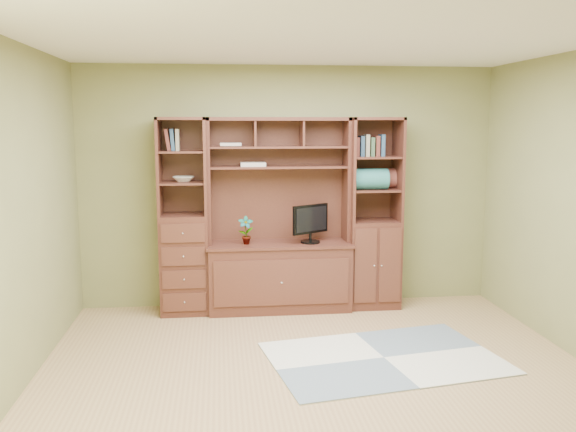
{
  "coord_description": "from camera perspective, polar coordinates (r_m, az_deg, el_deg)",
  "views": [
    {
      "loc": [
        -0.76,
        -4.58,
        2.0
      ],
      "look_at": [
        -0.1,
        1.2,
        1.1
      ],
      "focal_mm": 38.0,
      "sensor_mm": 36.0,
      "label": 1
    }
  ],
  "objects": [
    {
      "name": "orchid",
      "position": [
        6.39,
        -3.97,
        -1.34
      ],
      "size": [
        0.16,
        0.11,
        0.3
      ],
      "primitive_type": "imported",
      "color": "#9A4134",
      "rests_on": "center_hutch"
    },
    {
      "name": "room",
      "position": [
        4.7,
        2.9,
        0.22
      ],
      "size": [
        4.6,
        4.1,
        2.64
      ],
      "color": "tan",
      "rests_on": "ground"
    },
    {
      "name": "magazines",
      "position": [
        6.43,
        -3.3,
        4.86
      ],
      "size": [
        0.26,
        0.19,
        0.04
      ],
      "primitive_type": "cube",
      "color": "#BBAC9F",
      "rests_on": "center_hutch"
    },
    {
      "name": "center_hutch",
      "position": [
        6.42,
        -0.82,
        0.05
      ],
      "size": [
        1.54,
        0.53,
        2.05
      ],
      "primitive_type": "cube",
      "color": "#462118",
      "rests_on": "ground"
    },
    {
      "name": "rug",
      "position": [
        5.4,
        8.95,
        -12.99
      ],
      "size": [
        2.1,
        1.58,
        0.01
      ],
      "primitive_type": "cube",
      "rotation": [
        0.0,
        0.0,
        0.17
      ],
      "color": "#A2A7A7",
      "rests_on": "ground"
    },
    {
      "name": "monitor",
      "position": [
        6.43,
        2.11,
        -0.06
      ],
      "size": [
        0.5,
        0.42,
        0.56
      ],
      "primitive_type": "cube",
      "rotation": [
        0.0,
        0.0,
        0.56
      ],
      "color": "black",
      "rests_on": "center_hutch"
    },
    {
      "name": "bowl",
      "position": [
        6.4,
        -9.75,
        3.43
      ],
      "size": [
        0.22,
        0.22,
        0.05
      ],
      "primitive_type": "imported",
      "color": "beige",
      "rests_on": "left_tower"
    },
    {
      "name": "blanket_teal",
      "position": [
        6.53,
        7.63,
        3.45
      ],
      "size": [
        0.38,
        0.22,
        0.22
      ],
      "primitive_type": "cube",
      "color": "#276765",
      "rests_on": "right_tower"
    },
    {
      "name": "right_tower",
      "position": [
        6.64,
        7.98,
        0.26
      ],
      "size": [
        0.55,
        0.45,
        2.05
      ],
      "primitive_type": "cube",
      "color": "#462118",
      "rests_on": "ground"
    },
    {
      "name": "blanket_red",
      "position": [
        6.7,
        8.7,
        3.51
      ],
      "size": [
        0.38,
        0.21,
        0.21
      ],
      "primitive_type": "cube",
      "color": "brown",
      "rests_on": "right_tower"
    },
    {
      "name": "left_tower",
      "position": [
        6.44,
        -9.73,
        -0.04
      ],
      "size": [
        0.5,
        0.45,
        2.05
      ],
      "primitive_type": "cube",
      "color": "#462118",
      "rests_on": "ground"
    }
  ]
}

